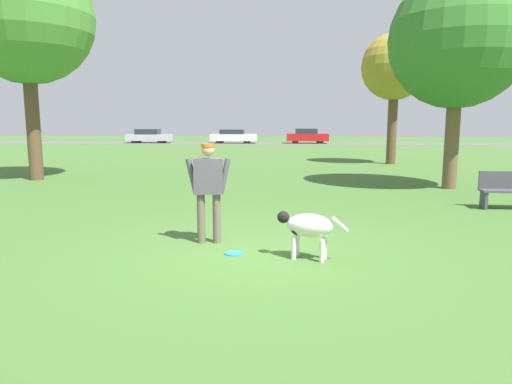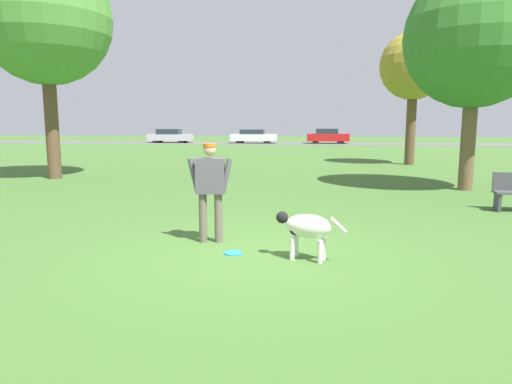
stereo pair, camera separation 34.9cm
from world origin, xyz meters
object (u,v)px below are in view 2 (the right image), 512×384
Objects in this scene: parked_car_silver at (170,136)px; parked_car_white at (254,136)px; person at (210,184)px; dog at (306,227)px; tree_far_right at (414,67)px; tree_near_left at (45,19)px; parked_car_red at (328,136)px; tree_near_right at (475,38)px; frisbee at (233,253)px.

parked_car_silver reaches higher than parked_car_white.
person is at bearing -73.19° from parked_car_silver.
dog is at bearing -33.41° from person.
tree_far_right is 0.79× the size of tree_near_left.
tree_far_right reaches higher than parked_car_silver.
parked_car_red is (15.31, 0.29, 0.03)m from parked_car_silver.
tree_near_left is at bearing -152.03° from tree_far_right.
parked_car_red is (-3.15, 21.95, -3.74)m from tree_far_right.
tree_far_right reaches higher than dog.
parked_car_silver is 1.08× the size of parked_car_red.
parked_car_white is (8.29, -0.08, -0.00)m from parked_car_silver.
parked_car_red is (-3.09, 30.19, -3.55)m from tree_near_right.
dog is 0.16× the size of tree_near_right.
tree_far_right is at bearing -64.45° from parked_car_white.
tree_near_right is 1.03× the size of tree_far_right.
tree_near_right is at bearing -4.79° from tree_near_left.
dog is at bearing -8.67° from frisbee.
parked_car_red is (7.02, 0.36, 0.03)m from parked_car_white.
parked_car_silver is (-18.40, 29.90, -3.58)m from tree_near_right.
tree_near_right reaches higher than person.
frisbee is 0.07× the size of parked_car_red.
person is 36.72m from parked_car_white.
tree_near_left is at bearing -81.97° from parked_car_silver.
tree_near_left is 29.60m from parked_car_silver.
tree_near_right reaches higher than frisbee.
tree_near_left is (-13.42, -7.13, 0.92)m from tree_far_right.
parked_car_silver reaches higher than frisbee.
tree_far_right is (5.60, 15.52, 4.43)m from frisbee.
parked_car_red is at bearing 3.29° from parked_car_white.
tree_near_right is 1.46× the size of parked_car_silver.
tree_near_right reaches higher than parked_car_silver.
frisbee is 0.04× the size of tree_near_left.
dog is at bearing -106.12° from tree_far_right.
person is at bearing 127.69° from frisbee.
parked_car_silver is (-12.85, 37.18, 0.66)m from frisbee.
dog is 37.66m from parked_car_red.
tree_far_right is 28.71m from parked_car_silver.
tree_far_right is at bearing -90.17° from dog.
tree_near_right is at bearing 41.23° from person.
frisbee is 39.35m from parked_car_silver.
person is at bearing -95.89° from parked_car_red.
person is 1.22m from frisbee.
tree_far_right is 1.52× the size of parked_car_red.
tree_near_right reaches higher than parked_car_white.
person is 1.57× the size of dog.
parked_car_silver is at bearing 130.43° from tree_far_right.
parked_car_red reaches higher than parked_car_white.
tree_near_left is at bearing -96.14° from parked_car_white.
person is 0.41× the size of parked_car_red.
tree_near_left reaches higher than frisbee.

